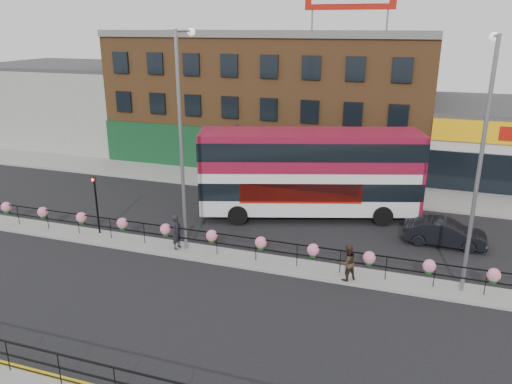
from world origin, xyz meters
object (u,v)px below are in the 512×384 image
(car, at_px, (445,233))
(pedestrian_a, at_px, (177,232))
(lamp_column_west, at_px, (183,124))
(pedestrian_b, at_px, (347,263))
(double_decker_bus, at_px, (310,165))
(lamp_column_east, at_px, (482,147))

(car, bearing_deg, pedestrian_a, 113.00)
(lamp_column_west, bearing_deg, pedestrian_b, -6.73)
(double_decker_bus, height_order, lamp_column_east, lamp_column_east)
(double_decker_bus, relative_size, lamp_column_west, 1.23)
(car, xyz_separation_m, pedestrian_b, (-4.13, -5.57, 0.31))
(car, distance_m, pedestrian_a, 13.62)
(double_decker_bus, distance_m, lamp_column_west, 8.60)
(pedestrian_b, bearing_deg, lamp_column_west, -49.56)
(lamp_column_west, bearing_deg, car, 20.64)
(pedestrian_a, bearing_deg, pedestrian_b, -93.56)
(lamp_column_east, bearing_deg, pedestrian_b, -169.15)
(lamp_column_east, bearing_deg, car, 97.54)
(pedestrian_a, distance_m, lamp_column_west, 5.37)
(car, height_order, lamp_column_east, lamp_column_east)
(double_decker_bus, bearing_deg, pedestrian_a, -127.12)
(pedestrian_a, xyz_separation_m, lamp_column_west, (0.41, 0.39, 5.33))
(pedestrian_b, height_order, lamp_column_east, lamp_column_east)
(double_decker_bus, distance_m, car, 8.10)
(double_decker_bus, xyz_separation_m, lamp_column_east, (8.13, -6.46, 3.16))
(pedestrian_a, bearing_deg, lamp_column_east, -88.29)
(pedestrian_a, distance_m, pedestrian_b, 8.55)
(pedestrian_a, height_order, pedestrian_b, pedestrian_a)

